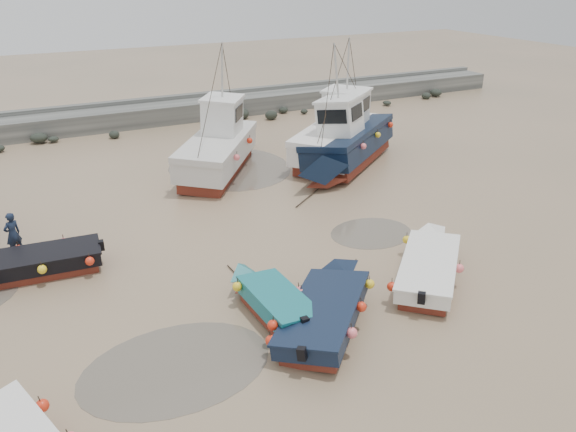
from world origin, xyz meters
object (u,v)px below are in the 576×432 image
at_px(dinghy_1, 329,307).
at_px(dinghy_4, 31,261).
at_px(person, 17,255).
at_px(cabin_boat_2, 348,142).
at_px(cabin_boat_3, 343,134).
at_px(dinghy_3, 430,263).
at_px(dinghy_2, 270,296).
at_px(cabin_boat_1, 220,144).

relative_size(dinghy_1, dinghy_4, 0.86).
bearing_deg(dinghy_1, person, 176.82).
relative_size(cabin_boat_2, person, 5.48).
relative_size(cabin_boat_3, person, 5.44).
bearing_deg(dinghy_3, cabin_boat_2, 117.22).
xyz_separation_m(dinghy_2, person, (-6.65, 7.48, -0.57)).
relative_size(dinghy_2, cabin_boat_3, 0.58).
relative_size(cabin_boat_1, cabin_boat_2, 1.01).
height_order(cabin_boat_1, person, cabin_boat_1).
distance_m(dinghy_3, cabin_boat_2, 11.38).
bearing_deg(dinghy_1, dinghy_3, 54.77).
xyz_separation_m(dinghy_1, dinghy_4, (-7.53, 6.83, 0.01)).
relative_size(dinghy_3, dinghy_4, 0.87).
bearing_deg(dinghy_2, person, 128.88).
relative_size(dinghy_1, dinghy_3, 0.99).
distance_m(dinghy_3, cabin_boat_1, 13.66).
relative_size(dinghy_1, dinghy_2, 1.01).
bearing_deg(cabin_boat_3, dinghy_1, -72.78).
relative_size(dinghy_3, cabin_boat_1, 0.59).
bearing_deg(dinghy_2, cabin_boat_2, 45.61).
distance_m(dinghy_2, cabin_boat_1, 13.37).
relative_size(dinghy_4, cabin_boat_1, 0.68).
xyz_separation_m(dinghy_3, dinghy_4, (-11.90, 6.05, 0.01)).
bearing_deg(dinghy_4, person, 16.57).
xyz_separation_m(cabin_boat_3, person, (-16.44, -4.31, -1.33)).
distance_m(dinghy_4, cabin_boat_1, 12.02).
distance_m(cabin_boat_1, cabin_boat_2, 6.50).
bearing_deg(dinghy_4, cabin_boat_2, -68.42).
bearing_deg(dinghy_2, dinghy_1, -47.00).
height_order(dinghy_1, dinghy_2, same).
distance_m(cabin_boat_2, cabin_boat_3, 1.59).
bearing_deg(person, dinghy_1, 102.88).
relative_size(dinghy_1, cabin_boat_1, 0.58).
bearing_deg(cabin_boat_2, cabin_boat_1, 29.28).
bearing_deg(cabin_boat_1, cabin_boat_2, 11.81).
bearing_deg(dinghy_4, dinghy_3, -112.47).
distance_m(dinghy_1, cabin_boat_1, 14.36).
height_order(dinghy_2, cabin_boat_3, cabin_boat_3).
xyz_separation_m(dinghy_3, cabin_boat_1, (-2.43, 13.42, 0.80)).
distance_m(dinghy_4, person, 2.02).
bearing_deg(person, dinghy_4, 72.72).
distance_m(dinghy_2, dinghy_3, 5.68).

